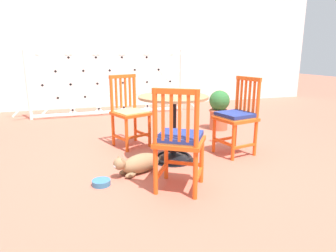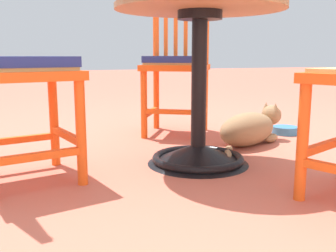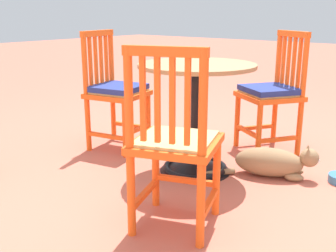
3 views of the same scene
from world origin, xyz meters
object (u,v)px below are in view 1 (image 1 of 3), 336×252
orange_chair_near_fence (179,141)px  tabby_cat (138,164)px  cafe_table (173,136)px  orange_chair_at_corner (130,113)px  pet_water_bowl (101,182)px  orange_chair_facing_out (237,117)px  terracotta_planter (219,109)px

orange_chair_near_fence → tabby_cat: bearing=120.0°
cafe_table → orange_chair_at_corner: orange_chair_at_corner is taller
orange_chair_at_corner → pet_water_bowl: bearing=-113.5°
orange_chair_near_fence → tabby_cat: orange_chair_near_fence is taller
pet_water_bowl → orange_chair_facing_out: bearing=14.0°
tabby_cat → pet_water_bowl: size_ratio=3.66×
cafe_table → tabby_cat: (-0.46, -0.25, -0.19)m
orange_chair_at_corner → pet_water_bowl: size_ratio=5.36×
orange_chair_facing_out → orange_chair_at_corner: bearing=148.3°
orange_chair_near_fence → tabby_cat: 0.64m
orange_chair_near_fence → tabby_cat: size_ratio=1.47×
cafe_table → terracotta_planter: size_ratio=1.23×
orange_chair_facing_out → tabby_cat: 1.31m
cafe_table → tabby_cat: size_ratio=1.22×
orange_chair_near_fence → tabby_cat: (-0.27, 0.47, -0.35)m
orange_chair_near_fence → pet_water_bowl: orange_chair_near_fence is taller
orange_chair_facing_out → orange_chair_at_corner: (-1.14, 0.71, -0.01)m
pet_water_bowl → orange_chair_at_corner: bearing=66.5°
orange_chair_facing_out → terracotta_planter: bearing=72.4°
orange_chair_near_fence → pet_water_bowl: bearing=156.1°
cafe_table → orange_chair_near_fence: size_ratio=0.83×
cafe_table → orange_chair_at_corner: size_ratio=0.83×
cafe_table → tabby_cat: bearing=-151.7°
orange_chair_facing_out → cafe_table: bearing=178.4°
orange_chair_facing_out → orange_chair_near_fence: bearing=-144.5°
pet_water_bowl → cafe_table: bearing=26.9°
terracotta_planter → tabby_cat: bearing=-140.0°
orange_chair_facing_out → tabby_cat: bearing=-169.6°
orange_chair_near_fence → orange_chair_facing_out: bearing=35.5°
terracotta_planter → pet_water_bowl: (-1.98, -1.52, -0.30)m
cafe_table → orange_chair_at_corner: bearing=117.7°
orange_chair_facing_out → orange_chair_near_fence: 1.20m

